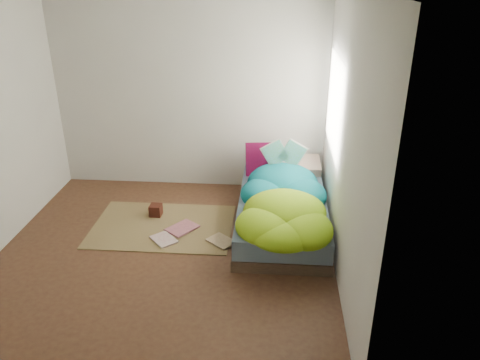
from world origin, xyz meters
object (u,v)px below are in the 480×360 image
(wooden_box, at_px, (156,210))
(floor_book_a, at_px, (155,243))
(open_book, at_px, (284,146))
(pillow_magenta, at_px, (262,159))
(floor_book_b, at_px, (175,225))
(bed, at_px, (282,211))

(wooden_box, bearing_deg, floor_book_a, -77.12)
(open_book, height_order, wooden_box, open_book)
(pillow_magenta, bearing_deg, floor_book_a, -139.94)
(floor_book_a, distance_m, floor_book_b, 0.41)
(wooden_box, distance_m, floor_book_a, 0.64)
(floor_book_b, bearing_deg, open_book, 64.02)
(bed, height_order, floor_book_b, bed)
(bed, distance_m, pillow_magenta, 0.79)
(floor_book_a, bearing_deg, floor_book_b, 28.62)
(pillow_magenta, relative_size, floor_book_b, 1.23)
(bed, relative_size, open_book, 4.54)
(bed, bearing_deg, pillow_magenta, 111.47)
(open_book, bearing_deg, wooden_box, -171.01)
(bed, distance_m, floor_book_b, 1.25)
(floor_book_a, xyz_separation_m, floor_book_b, (0.14, 0.39, 0.01))
(wooden_box, relative_size, floor_book_a, 0.47)
(bed, height_order, open_book, open_book)
(pillow_magenta, height_order, open_book, open_book)
(pillow_magenta, height_order, floor_book_a, pillow_magenta)
(open_book, height_order, floor_book_a, open_book)
(floor_book_a, bearing_deg, wooden_box, 60.79)
(bed, xyz_separation_m, wooden_box, (-1.51, 0.07, -0.09))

